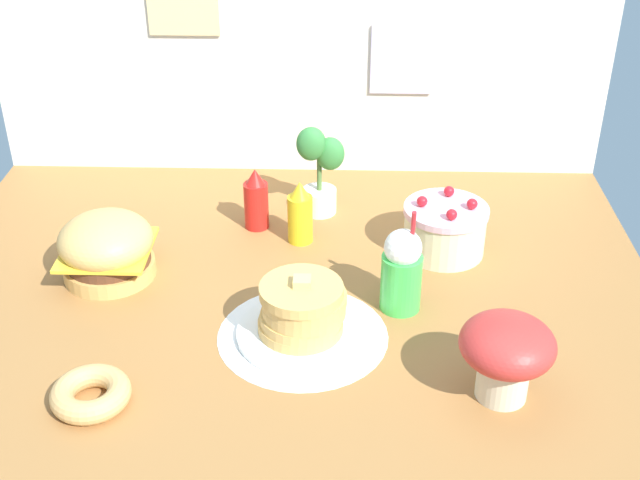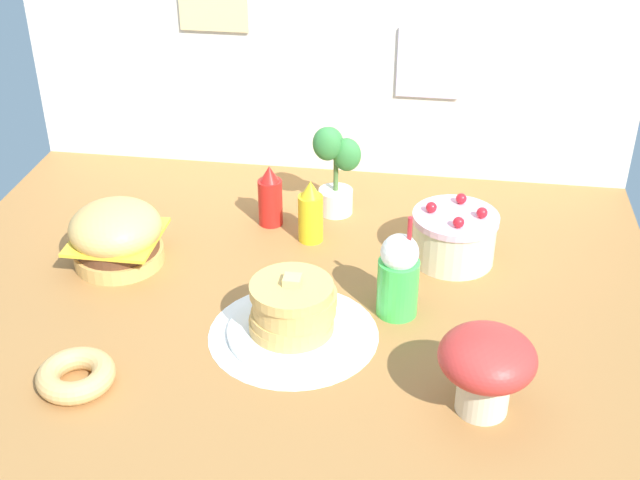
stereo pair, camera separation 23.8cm
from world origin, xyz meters
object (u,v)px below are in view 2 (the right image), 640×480
Objects in this scene: pancake_stack at (293,312)px; mushroom_stool at (486,364)px; ketchup_bottle at (270,197)px; mustard_bottle at (311,213)px; potted_plant at (335,167)px; layer_cake at (454,237)px; cream_soda_cup at (398,276)px; burger at (116,235)px; donut_pink_glaze at (76,375)px.

mushroom_stool is (0.50, -0.22, 0.06)m from pancake_stack.
mushroom_stool is at bearing -50.03° from ketchup_bottle.
mustard_bottle is 0.66× the size of potted_plant.
layer_cake is at bearing -6.62° from mustard_bottle.
cream_soda_cup is at bearing 122.08° from mushroom_stool.
layer_cake is 0.82× the size of potted_plant.
cream_soda_cup reaches higher than mushroom_stool.
cream_soda_cup is 0.61m from potted_plant.
donut_pink_glaze is at bearing -80.47° from burger.
ketchup_bottle is 0.24m from potted_plant.
cream_soda_cup is 0.89m from donut_pink_glaze.
donut_pink_glaze is (-0.50, -0.28, -0.05)m from pancake_stack.
mustard_bottle reaches higher than pancake_stack.
burger is at bearing 155.23° from mushroom_stool.
layer_cake is 1.25× the size of mustard_bottle.
potted_plant reaches higher than pancake_stack.
mushroom_stool is at bearing -53.78° from mustard_bottle.
donut_pink_glaze is at bearing -110.18° from ketchup_bottle.
mushroom_stool is at bearing -23.81° from pancake_stack.
cream_soda_cup reaches higher than pancake_stack.
potted_plant reaches higher than donut_pink_glaze.
cream_soda_cup is (0.45, -0.45, 0.03)m from ketchup_bottle.
mushroom_stool is (0.23, -0.37, 0.01)m from cream_soda_cup.
potted_plant is 1.39× the size of mushroom_stool.
mustard_bottle is at bearing 130.04° from cream_soda_cup.
cream_soda_cup reaches higher than burger.
pancake_stack is at bearing 156.19° from mushroom_stool.
ketchup_bottle is at bearing 135.34° from cream_soda_cup.
pancake_stack is 1.55× the size of mushroom_stool.
burger is 0.52m from ketchup_bottle.
cream_soda_cup reaches higher than donut_pink_glaze.
donut_pink_glaze is at bearing -150.68° from pancake_stack.
layer_cake is at bearing 9.33° from burger.
donut_pink_glaze is 1.01m from mushroom_stool.
pancake_stack is at bearing -91.62° from potted_plant.
mustard_bottle is at bearing 93.60° from pancake_stack.
ketchup_bottle is at bearing 150.02° from mustard_bottle.
mustard_bottle is (-0.03, 0.51, 0.02)m from pancake_stack.
ketchup_bottle reaches higher than burger.
ketchup_bottle is 1.07m from mushroom_stool.
potted_plant is (0.05, 0.19, 0.07)m from mustard_bottle.
potted_plant is (0.52, 0.99, 0.14)m from donut_pink_glaze.
pancake_stack is (0.60, -0.29, -0.02)m from burger.
ketchup_bottle is 0.64m from cream_soda_cup.
cream_soda_cup is at bearing -116.39° from layer_cake.
pancake_stack is 0.55m from mushroom_stool.
potted_plant reaches higher than layer_cake.
cream_soda_cup is at bearing 28.32° from pancake_stack.
cream_soda_cup is (0.30, -0.36, 0.03)m from mustard_bottle.
mustard_bottle is 0.47m from cream_soda_cup.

